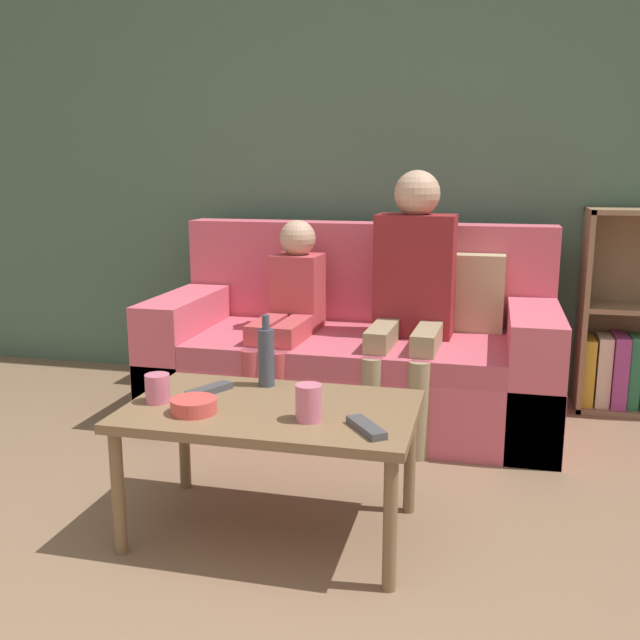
# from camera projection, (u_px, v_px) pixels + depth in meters

# --- Properties ---
(wall_back) EXTENTS (12.00, 0.06, 2.60)m
(wall_back) POSITION_uv_depth(u_px,v_px,m) (377.00, 140.00, 3.68)
(wall_back) COLOR #4C6B56
(wall_back) RESTS_ON ground_plane
(couch) EXTENTS (1.83, 0.86, 0.89)m
(couch) POSITION_uv_depth(u_px,v_px,m) (356.00, 355.00, 3.37)
(couch) COLOR #DB5B70
(couch) RESTS_ON ground_plane
(bookshelf) EXTENTS (0.61, 0.28, 0.97)m
(bookshelf) POSITION_uv_depth(u_px,v_px,m) (640.00, 335.00, 3.43)
(bookshelf) COLOR #8E7051
(bookshelf) RESTS_ON ground_plane
(coffee_table) EXTENTS (0.91, 0.56, 0.43)m
(coffee_table) POSITION_uv_depth(u_px,v_px,m) (272.00, 420.00, 2.24)
(coffee_table) COLOR brown
(coffee_table) RESTS_ON ground_plane
(person_adult) EXTENTS (0.36, 0.61, 1.15)m
(person_adult) POSITION_uv_depth(u_px,v_px,m) (412.00, 284.00, 3.16)
(person_adult) COLOR #9E8966
(person_adult) RESTS_ON ground_plane
(person_child) EXTENTS (0.24, 0.61, 0.92)m
(person_child) POSITION_uv_depth(u_px,v_px,m) (289.00, 310.00, 3.26)
(person_child) COLOR #C6474C
(person_child) RESTS_ON ground_plane
(cup_near) EXTENTS (0.08, 0.08, 0.11)m
(cup_near) POSITION_uv_depth(u_px,v_px,m) (309.00, 403.00, 2.10)
(cup_near) COLOR pink
(cup_near) RESTS_ON coffee_table
(cup_far) EXTENTS (0.08, 0.08, 0.09)m
(cup_far) POSITION_uv_depth(u_px,v_px,m) (158.00, 388.00, 2.26)
(cup_far) COLOR pink
(cup_far) RESTS_ON coffee_table
(tv_remote_0) EXTENTS (0.12, 0.17, 0.02)m
(tv_remote_0) POSITION_uv_depth(u_px,v_px,m) (209.00, 390.00, 2.36)
(tv_remote_0) COLOR #47474C
(tv_remote_0) RESTS_ON coffee_table
(tv_remote_1) EXTENTS (0.14, 0.16, 0.02)m
(tv_remote_1) POSITION_uv_depth(u_px,v_px,m) (366.00, 427.00, 2.02)
(tv_remote_1) COLOR #47474C
(tv_remote_1) RESTS_ON coffee_table
(snack_bowl) EXTENTS (0.14, 0.14, 0.05)m
(snack_bowl) POSITION_uv_depth(u_px,v_px,m) (194.00, 406.00, 2.17)
(snack_bowl) COLOR #DB4C47
(snack_bowl) RESTS_ON coffee_table
(bottle) EXTENTS (0.06, 0.06, 0.25)m
(bottle) POSITION_uv_depth(u_px,v_px,m) (266.00, 356.00, 2.42)
(bottle) COLOR #424756
(bottle) RESTS_ON coffee_table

